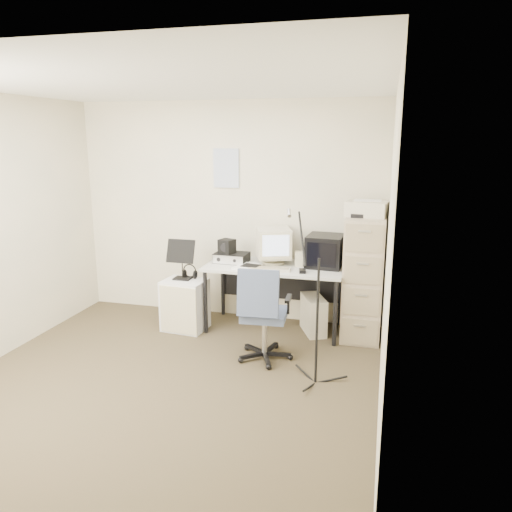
% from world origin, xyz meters
% --- Properties ---
extents(floor, '(3.60, 3.60, 0.01)m').
position_xyz_m(floor, '(0.00, 0.00, -0.01)').
color(floor, '#423622').
rests_on(floor, ground).
extents(ceiling, '(3.60, 3.60, 0.01)m').
position_xyz_m(ceiling, '(0.00, 0.00, 2.50)').
color(ceiling, white).
rests_on(ceiling, ground).
extents(wall_back, '(3.60, 0.02, 2.50)m').
position_xyz_m(wall_back, '(0.00, 1.80, 1.25)').
color(wall_back, beige).
rests_on(wall_back, ground).
extents(wall_front, '(3.60, 0.02, 2.50)m').
position_xyz_m(wall_front, '(0.00, -1.80, 1.25)').
color(wall_front, beige).
rests_on(wall_front, ground).
extents(wall_right, '(0.02, 3.60, 2.50)m').
position_xyz_m(wall_right, '(1.80, 0.00, 1.25)').
color(wall_right, beige).
rests_on(wall_right, ground).
extents(wall_calendar, '(0.30, 0.02, 0.44)m').
position_xyz_m(wall_calendar, '(-0.02, 1.79, 1.75)').
color(wall_calendar, white).
rests_on(wall_calendar, wall_back).
extents(filing_cabinet, '(0.40, 0.60, 1.30)m').
position_xyz_m(filing_cabinet, '(1.58, 1.48, 0.65)').
color(filing_cabinet, tan).
rests_on(filing_cabinet, floor).
extents(printer, '(0.45, 0.35, 0.16)m').
position_xyz_m(printer, '(1.58, 1.51, 1.38)').
color(printer, silver).
rests_on(printer, filing_cabinet).
extents(desk, '(1.50, 0.70, 0.73)m').
position_xyz_m(desk, '(0.63, 1.45, 0.36)').
color(desk, beige).
rests_on(desk, floor).
extents(crt_monitor, '(0.47, 0.48, 0.40)m').
position_xyz_m(crt_monitor, '(0.59, 1.54, 0.93)').
color(crt_monitor, silver).
rests_on(crt_monitor, desk).
extents(crt_tv, '(0.40, 0.42, 0.34)m').
position_xyz_m(crt_tv, '(1.16, 1.57, 0.90)').
color(crt_tv, black).
rests_on(crt_tv, desk).
extents(desk_speaker, '(0.10, 0.10, 0.16)m').
position_xyz_m(desk_speaker, '(0.89, 1.50, 0.81)').
color(desk_speaker, '#C3BA93').
rests_on(desk_speaker, desk).
extents(keyboard, '(0.45, 0.20, 0.02)m').
position_xyz_m(keyboard, '(0.62, 1.26, 0.74)').
color(keyboard, silver).
rests_on(keyboard, desk).
extents(mouse, '(0.09, 0.12, 0.03)m').
position_xyz_m(mouse, '(0.97, 1.25, 0.75)').
color(mouse, black).
rests_on(mouse, desk).
extents(radio_receiver, '(0.38, 0.28, 0.10)m').
position_xyz_m(radio_receiver, '(0.13, 1.49, 0.78)').
color(radio_receiver, black).
rests_on(radio_receiver, desk).
extents(radio_speaker, '(0.19, 0.19, 0.16)m').
position_xyz_m(radio_speaker, '(0.08, 1.47, 0.91)').
color(radio_speaker, black).
rests_on(radio_speaker, radio_receiver).
extents(papers, '(0.28, 0.34, 0.02)m').
position_xyz_m(papers, '(0.36, 1.30, 0.74)').
color(papers, white).
rests_on(papers, desk).
extents(pc_tower, '(0.35, 0.48, 0.41)m').
position_xyz_m(pc_tower, '(1.07, 1.46, 0.20)').
color(pc_tower, silver).
rests_on(pc_tower, floor).
extents(office_chair, '(0.58, 0.58, 0.94)m').
position_xyz_m(office_chair, '(0.71, 0.68, 0.47)').
color(office_chair, '#445072').
rests_on(office_chair, floor).
extents(side_cart, '(0.49, 0.40, 0.56)m').
position_xyz_m(side_cart, '(-0.33, 1.19, 0.28)').
color(side_cart, silver).
rests_on(side_cart, floor).
extents(music_stand, '(0.34, 0.23, 0.46)m').
position_xyz_m(music_stand, '(-0.37, 1.24, 0.79)').
color(music_stand, black).
rests_on(music_stand, side_cart).
extents(headphones, '(0.17, 0.17, 0.03)m').
position_xyz_m(headphones, '(-0.30, 1.30, 0.62)').
color(headphones, black).
rests_on(headphones, side_cart).
extents(mic_stand, '(0.03, 0.03, 1.47)m').
position_xyz_m(mic_stand, '(1.26, 0.32, 0.73)').
color(mic_stand, black).
rests_on(mic_stand, floor).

